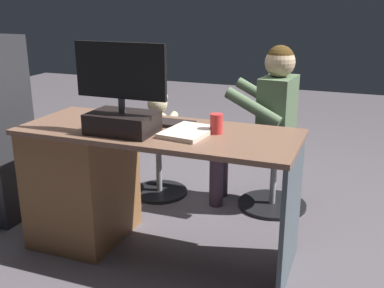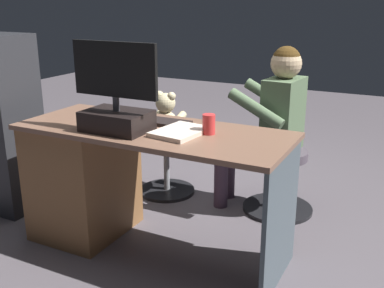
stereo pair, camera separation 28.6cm
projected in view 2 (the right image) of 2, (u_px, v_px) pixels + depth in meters
name	position (u px, v px, depth m)	size (l,w,h in m)	color
ground_plane	(184.00, 222.00, 3.08)	(10.00, 10.00, 0.00)	#575056
desk	(97.00, 175.00, 2.82)	(1.54, 0.61, 0.75)	brown
monitor	(116.00, 106.00, 2.46)	(0.51, 0.24, 0.48)	black
keyboard	(155.00, 121.00, 2.65)	(0.42, 0.14, 0.02)	black
computer_mouse	(112.00, 114.00, 2.79)	(0.06, 0.10, 0.04)	#2A2630
cup	(209.00, 124.00, 2.42)	(0.07, 0.07, 0.11)	red
tv_remote	(95.00, 119.00, 2.70)	(0.04, 0.15, 0.02)	black
notebook_binder	(180.00, 132.00, 2.43)	(0.22, 0.30, 0.02)	beige
office_chair_teddy	(166.00, 159.00, 3.48)	(0.42, 0.42, 0.45)	black
teddy_bear	(167.00, 117.00, 3.39)	(0.24, 0.25, 0.34)	beige
visitor_chair	(279.00, 178.00, 3.19)	(0.49, 0.49, 0.45)	black
person	(270.00, 116.00, 3.09)	(0.57, 0.51, 1.14)	#546A4B
equipment_rack	(2.00, 124.00, 3.15)	(0.44, 0.36, 1.21)	#28292D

